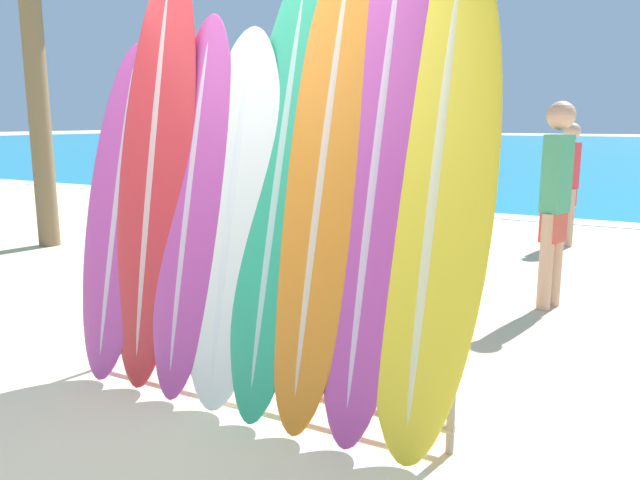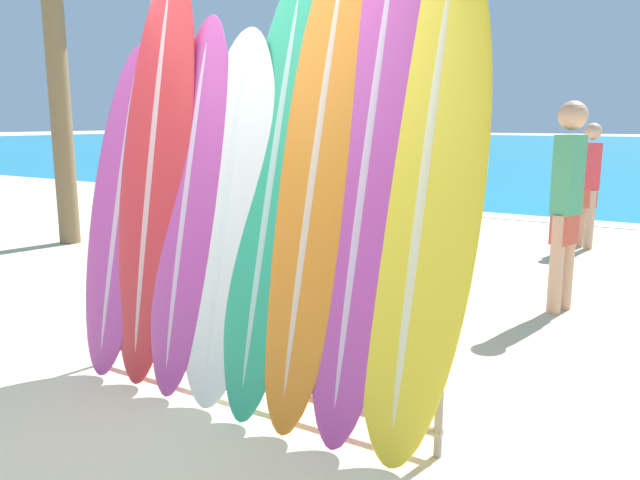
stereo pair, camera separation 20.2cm
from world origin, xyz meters
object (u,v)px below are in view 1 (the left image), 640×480
at_px(surfboard_slot_4, 279,189).
at_px(surfboard_slot_5, 324,178).
at_px(surfboard_slot_1, 155,174).
at_px(surfboard_slot_3, 232,217).
at_px(surfboard_slot_6, 376,177).
at_px(surfboard_slot_0, 119,211).
at_px(person_mid_beach, 439,193).
at_px(person_near_water, 426,176).
at_px(person_far_left, 555,198).
at_px(person_far_right, 568,179).
at_px(surfboard_slot_2, 192,206).
at_px(surfboard_rack, 251,330).
at_px(surfboard_slot_7, 435,201).

xyz_separation_m(surfboard_slot_4, surfboard_slot_5, (0.27, 0.01, 0.07)).
height_order(surfboard_slot_1, surfboard_slot_3, surfboard_slot_1).
bearing_deg(surfboard_slot_6, surfboard_slot_4, -178.21).
distance_m(surfboard_slot_0, person_mid_beach, 3.48).
bearing_deg(person_near_water, person_mid_beach, 83.46).
height_order(person_far_left, person_far_right, person_far_left).
bearing_deg(surfboard_slot_4, person_mid_beach, 92.92).
height_order(surfboard_slot_0, surfboard_slot_2, surfboard_slot_2).
bearing_deg(surfboard_rack, surfboard_slot_2, 174.94).
xyz_separation_m(surfboard_rack, surfboard_slot_0, (-1.00, 0.03, 0.60)).
bearing_deg(surfboard_slot_7, surfboard_slot_0, -178.62).
xyz_separation_m(surfboard_slot_0, surfboard_slot_4, (1.14, 0.06, 0.19)).
bearing_deg(surfboard_slot_0, surfboard_rack, -1.86).
height_order(surfboard_slot_4, surfboard_slot_7, surfboard_slot_4).
distance_m(surfboard_slot_0, person_far_left, 3.47).
bearing_deg(person_near_water, person_far_right, 157.45).
xyz_separation_m(surfboard_slot_5, surfboard_slot_7, (0.59, -0.02, -0.08)).
bearing_deg(surfboard_slot_2, surfboard_slot_1, 176.12).
distance_m(surfboard_rack, person_mid_beach, 3.40).
xyz_separation_m(surfboard_slot_6, person_far_left, (0.48, 2.63, -0.36)).
relative_size(surfboard_slot_6, person_mid_beach, 1.67).
bearing_deg(surfboard_slot_6, surfboard_slot_0, -177.53).
bearing_deg(surfboard_slot_1, surfboard_rack, -4.58).
xyz_separation_m(surfboard_slot_3, person_far_right, (1.05, 5.65, -0.20)).
xyz_separation_m(surfboard_rack, person_far_right, (0.91, 5.68, 0.41)).
xyz_separation_m(surfboard_slot_4, surfboard_slot_7, (0.86, -0.01, -0.01)).
distance_m(surfboard_slot_3, person_far_right, 5.75).
xyz_separation_m(person_mid_beach, person_far_right, (0.94, 2.31, -0.01)).
height_order(person_near_water, person_far_right, person_far_right).
bearing_deg(surfboard_slot_3, person_near_water, 97.87).
xyz_separation_m(surfboard_slot_2, surfboard_slot_6, (1.12, 0.07, 0.21)).
distance_m(surfboard_slot_4, surfboard_slot_6, 0.56).
xyz_separation_m(surfboard_slot_2, person_far_right, (1.34, 5.65, -0.25)).
bearing_deg(person_mid_beach, surfboard_slot_6, -100.19).
height_order(surfboard_slot_3, person_near_water, surfboard_slot_3).
bearing_deg(surfboard_slot_1, surfboard_slot_3, -1.96).
xyz_separation_m(surfboard_slot_2, surfboard_slot_5, (0.83, 0.06, 0.19)).
distance_m(surfboard_rack, surfboard_slot_5, 0.95).
bearing_deg(person_far_left, surfboard_slot_0, -22.25).
bearing_deg(surfboard_slot_3, surfboard_slot_0, -179.68).
bearing_deg(surfboard_slot_7, surfboard_slot_1, -179.20).
bearing_deg(surfboard_rack, person_near_water, 99.24).
xyz_separation_m(surfboard_slot_2, surfboard_slot_4, (0.56, 0.05, 0.12)).
bearing_deg(person_far_right, surfboard_slot_6, 132.96).
bearing_deg(surfboard_rack, person_mid_beach, 90.46).
height_order(surfboard_slot_2, surfboard_slot_7, surfboard_slot_7).
bearing_deg(surfboard_slot_3, surfboard_slot_2, 179.99).
distance_m(surfboard_slot_7, person_near_water, 5.74).
relative_size(surfboard_slot_4, person_far_right, 1.57).
bearing_deg(surfboard_slot_7, surfboard_slot_2, -178.26).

